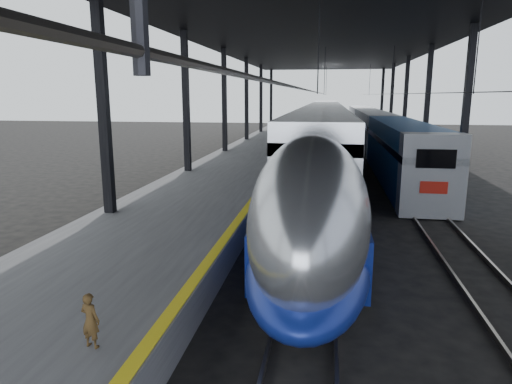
# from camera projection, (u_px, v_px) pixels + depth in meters

# --- Properties ---
(ground) EXTENTS (160.00, 160.00, 0.00)m
(ground) POSITION_uv_depth(u_px,v_px,m) (231.00, 303.00, 12.09)
(ground) COLOR black
(ground) RESTS_ON ground
(platform) EXTENTS (6.00, 80.00, 1.00)m
(platform) POSITION_uv_depth(u_px,v_px,m) (242.00, 167.00, 31.84)
(platform) COLOR #4C4C4F
(platform) RESTS_ON ground
(yellow_strip) EXTENTS (0.30, 80.00, 0.01)m
(yellow_strip) POSITION_uv_depth(u_px,v_px,m) (281.00, 161.00, 31.31)
(yellow_strip) COLOR yellow
(yellow_strip) RESTS_ON platform
(rails) EXTENTS (6.52, 80.00, 0.16)m
(rails) POSITION_uv_depth(u_px,v_px,m) (358.00, 176.00, 30.71)
(rails) COLOR slate
(rails) RESTS_ON ground
(canopy) EXTENTS (18.00, 75.00, 9.47)m
(canopy) POSITION_uv_depth(u_px,v_px,m) (323.00, 36.00, 29.22)
(canopy) COLOR black
(canopy) RESTS_ON ground
(tgv_train) EXTENTS (3.19, 65.20, 4.57)m
(tgv_train) POSITION_uv_depth(u_px,v_px,m) (323.00, 135.00, 38.64)
(tgv_train) COLOR #ABADB2
(tgv_train) RESTS_ON ground
(second_train) EXTENTS (2.75, 56.05, 3.78)m
(second_train) POSITION_uv_depth(u_px,v_px,m) (374.00, 130.00, 46.02)
(second_train) COLOR navy
(second_train) RESTS_ON ground
(child) EXTENTS (0.42, 0.32, 1.03)m
(child) POSITION_uv_depth(u_px,v_px,m) (90.00, 320.00, 8.05)
(child) COLOR #453117
(child) RESTS_ON platform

